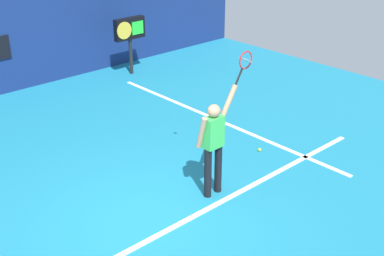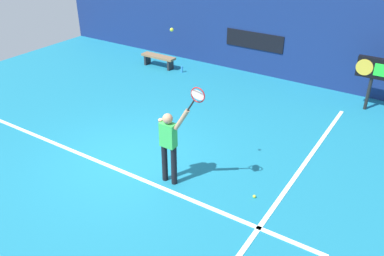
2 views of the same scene
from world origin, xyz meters
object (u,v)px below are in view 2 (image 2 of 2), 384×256
Objects in this scene: tennis_racket at (197,96)px; tennis_player at (169,143)px; spare_ball at (254,196)px; court_bench at (158,58)px; water_bottle at (182,69)px; scoreboard_clock at (373,70)px; tennis_ball at (172,30)px.

tennis_player is at bearing 179.65° from tennis_racket.
tennis_player is 2.13m from spare_ball.
court_bench is (-5.36, 5.75, -1.92)m from tennis_racket.
tennis_racket is 7.48m from water_bottle.
scoreboard_clock is at bearing 65.45° from tennis_player.
water_bottle is (-6.42, -0.46, -1.13)m from scoreboard_clock.
tennis_racket is at bearing -47.04° from court_bench.
water_bottle is at bearing 121.95° from tennis_player.
tennis_racket reaches higher than court_bench.
tennis_racket is 2.52× the size of water_bottle.
tennis_racket is at bearing -108.97° from scoreboard_clock.
tennis_racket reaches higher than water_bottle.
water_bottle is at bearing 135.88° from spare_ball.
tennis_racket is at bearing -156.43° from spare_ball.
scoreboard_clock is (2.71, 6.16, -2.18)m from tennis_ball.
tennis_ball is 0.04× the size of scoreboard_clock.
tennis_player is at bearing -165.02° from spare_ball.
tennis_ball is at bearing -57.03° from water_bottle.
scoreboard_clock is at bearing 3.48° from court_bench.
tennis_ball reaches higher than water_bottle.
spare_ball is (-1.00, -5.71, -1.22)m from scoreboard_clock.
tennis_racket is at bearing -4.19° from tennis_ball.
tennis_player is at bearing -58.05° from water_bottle.
tennis_player is 28.39× the size of spare_ball.
water_bottle is 3.53× the size of spare_ball.
tennis_ball is 7.08m from scoreboard_clock.
water_bottle is at bearing 0.00° from court_bench.
court_bench is at bearing 132.96° from tennis_racket.
tennis_ball is at bearing -113.76° from scoreboard_clock.
scoreboard_clock is at bearing 71.03° from tennis_racket.
tennis_ball reaches higher than spare_ball.
scoreboard_clock is 23.82× the size of spare_ball.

